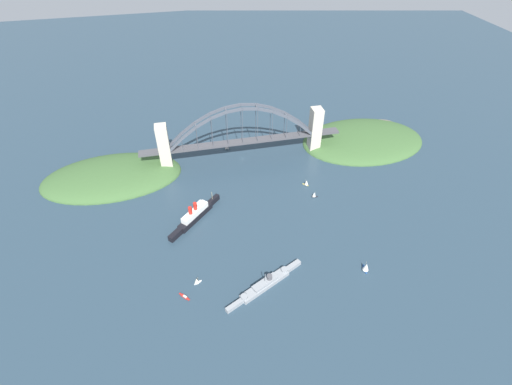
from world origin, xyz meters
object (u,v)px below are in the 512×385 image
(naval_cruiser, at_px, (266,284))
(small_boat_3, at_px, (366,267))
(ocean_liner, at_px, (195,215))
(small_boat_0, at_px, (197,281))
(small_boat_1, at_px, (314,195))
(small_boat_4, at_px, (185,297))
(seaplane_taxiing_near_bridge, at_px, (227,147))
(small_boat_2, at_px, (306,183))
(harbor_arch_bridge, at_px, (242,138))

(naval_cruiser, distance_m, small_boat_3, 93.75)
(ocean_liner, distance_m, small_boat_3, 177.88)
(ocean_liner, height_order, small_boat_0, ocean_liner)
(small_boat_1, bearing_deg, small_boat_0, 32.34)
(naval_cruiser, distance_m, small_boat_1, 132.98)
(small_boat_4, bearing_deg, seaplane_taxiing_near_bridge, -108.18)
(small_boat_1, distance_m, small_boat_3, 108.73)
(small_boat_0, xyz_separation_m, small_boat_2, (-138.64, -110.96, 0.20))
(small_boat_2, distance_m, small_boat_3, 130.73)
(seaplane_taxiing_near_bridge, xyz_separation_m, small_boat_4, (71.95, 219.11, -1.24))
(harbor_arch_bridge, distance_m, small_boat_0, 198.00)
(small_boat_0, distance_m, small_boat_4, 17.30)
(small_boat_2, bearing_deg, naval_cruiser, 57.88)
(naval_cruiser, bearing_deg, small_boat_3, 178.12)
(small_boat_3, bearing_deg, small_boat_0, -7.10)
(harbor_arch_bridge, relative_size, small_boat_3, 23.67)
(naval_cruiser, height_order, seaplane_taxiing_near_bridge, naval_cruiser)
(ocean_liner, bearing_deg, small_boat_0, 85.51)
(harbor_arch_bridge, xyz_separation_m, seaplane_taxiing_near_bridge, (16.36, -26.38, -28.95))
(small_boat_4, bearing_deg, harbor_arch_bridge, -114.62)
(naval_cruiser, relative_size, seaplane_taxiing_near_bridge, 6.78)
(harbor_arch_bridge, height_order, small_boat_2, harbor_arch_bridge)
(small_boat_2, bearing_deg, small_boat_4, 39.23)
(naval_cruiser, relative_size, small_boat_3, 7.25)
(harbor_arch_bridge, relative_size, seaplane_taxiing_near_bridge, 22.14)
(harbor_arch_bridge, bearing_deg, small_boat_4, 65.38)
(small_boat_1, bearing_deg, ocean_liner, 2.87)
(harbor_arch_bridge, bearing_deg, small_boat_2, 131.81)
(harbor_arch_bridge, relative_size, ocean_liner, 4.24)
(small_boat_1, height_order, small_boat_4, small_boat_1)
(ocean_liner, distance_m, small_boat_0, 82.59)
(harbor_arch_bridge, relative_size, small_boat_4, 26.09)
(small_boat_0, bearing_deg, small_boat_3, 172.90)
(small_boat_1, bearing_deg, harbor_arch_bridge, -54.94)
(naval_cruiser, distance_m, small_boat_0, 61.10)
(seaplane_taxiing_near_bridge, distance_m, small_boat_1, 142.97)
(seaplane_taxiing_near_bridge, bearing_deg, naval_cruiser, 89.76)
(ocean_liner, relative_size, small_boat_2, 7.02)
(harbor_arch_bridge, relative_size, small_boat_2, 29.81)
(small_boat_0, relative_size, small_boat_4, 0.82)
(naval_cruiser, height_order, small_boat_0, naval_cruiser)
(harbor_arch_bridge, relative_size, naval_cruiser, 3.27)
(ocean_liner, xyz_separation_m, small_boat_2, (-132.17, -28.65, -2.04))
(small_boat_1, relative_size, small_boat_4, 0.80)
(naval_cruiser, height_order, small_boat_3, naval_cruiser)
(seaplane_taxiing_near_bridge, bearing_deg, small_boat_1, 124.36)
(harbor_arch_bridge, height_order, small_boat_3, harbor_arch_bridge)
(small_boat_0, bearing_deg, seaplane_taxiing_near_bridge, -106.14)
(ocean_liner, distance_m, small_boat_2, 135.26)
(naval_cruiser, bearing_deg, seaplane_taxiing_near_bridge, -90.24)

